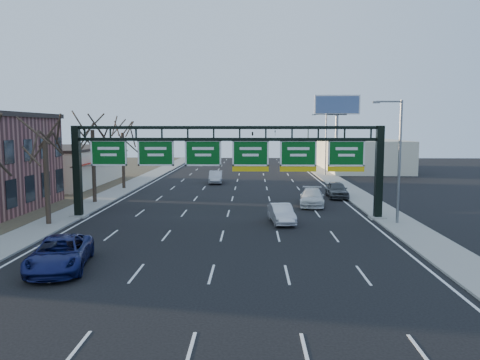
{
  "coord_description": "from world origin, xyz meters",
  "views": [
    {
      "loc": [
        1.96,
        -27.97,
        7.09
      ],
      "look_at": [
        1.07,
        6.3,
        3.2
      ],
      "focal_mm": 35.0,
      "sensor_mm": 36.0,
      "label": 1
    }
  ],
  "objects_px": {
    "sign_gantry": "(229,159)",
    "car_silver_sedan": "(281,214)",
    "car_white_wagon": "(312,197)",
    "car_blue_suv": "(60,253)"
  },
  "relations": [
    {
      "from": "car_silver_sedan",
      "to": "car_white_wagon",
      "type": "relative_size",
      "value": 0.82
    },
    {
      "from": "car_blue_suv",
      "to": "car_white_wagon",
      "type": "bearing_deg",
      "value": 41.37
    },
    {
      "from": "sign_gantry",
      "to": "car_blue_suv",
      "type": "distance_m",
      "value": 15.95
    },
    {
      "from": "sign_gantry",
      "to": "car_blue_suv",
      "type": "relative_size",
      "value": 4.3
    },
    {
      "from": "car_blue_suv",
      "to": "car_silver_sedan",
      "type": "xyz_separation_m",
      "value": [
        11.81,
        11.6,
        -0.09
      ]
    },
    {
      "from": "sign_gantry",
      "to": "car_blue_suv",
      "type": "xyz_separation_m",
      "value": [
        -7.83,
        -13.36,
        -3.84
      ]
    },
    {
      "from": "car_white_wagon",
      "to": "sign_gantry",
      "type": "bearing_deg",
      "value": -132.98
    },
    {
      "from": "sign_gantry",
      "to": "car_silver_sedan",
      "type": "relative_size",
      "value": 5.76
    },
    {
      "from": "car_blue_suv",
      "to": "car_silver_sedan",
      "type": "height_order",
      "value": "car_blue_suv"
    },
    {
      "from": "sign_gantry",
      "to": "car_blue_suv",
      "type": "bearing_deg",
      "value": -120.37
    }
  ]
}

